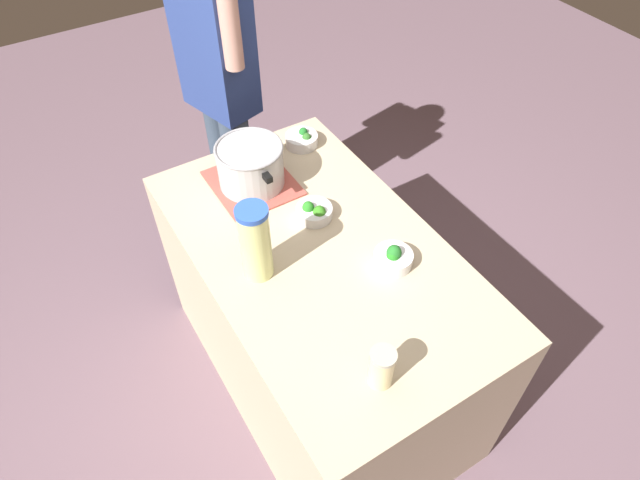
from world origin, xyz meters
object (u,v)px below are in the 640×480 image
mason_jar (382,367)px  cooking_pot (250,164)px  person_cook (221,90)px  broccoli_bowl_back (302,139)px  broccoli_bowl_front (314,212)px  broccoli_bowl_center (393,258)px  lemonade_pitcher (255,242)px

mason_jar → cooking_pot: bearing=-4.5°
person_cook → broccoli_bowl_back: bearing=-166.3°
cooking_pot → broccoli_bowl_front: cooking_pot is taller
broccoli_bowl_back → mason_jar: bearing=161.0°
broccoli_bowl_center → mason_jar: bearing=138.5°
mason_jar → broccoli_bowl_back: mason_jar is taller
broccoli_bowl_center → person_cook: 1.25m
broccoli_bowl_front → person_cook: size_ratio=0.08×
broccoli_bowl_front → mason_jar: bearing=164.4°
lemonade_pitcher → broccoli_bowl_front: (0.12, -0.29, -0.12)m
broccoli_bowl_back → broccoli_bowl_center: bearing=174.3°
broccoli_bowl_front → broccoli_bowl_center: 0.35m
lemonade_pitcher → mason_jar: (-0.53, -0.11, -0.08)m
lemonade_pitcher → person_cook: bearing=-18.2°
mason_jar → person_cook: bearing=-8.5°
cooking_pot → lemonade_pitcher: bearing=155.8°
broccoli_bowl_center → broccoli_bowl_back: broccoli_bowl_center is taller
cooking_pot → broccoli_bowl_back: cooking_pot is taller
mason_jar → lemonade_pitcher: bearing=11.5°
broccoli_bowl_center → person_cook: bearing=2.6°
cooking_pot → mason_jar: cooking_pot is taller
broccoli_bowl_center → cooking_pot: bearing=19.5°
mason_jar → person_cook: person_cook is taller
lemonade_pitcher → mason_jar: lemonade_pitcher is taller
mason_jar → broccoli_bowl_back: size_ratio=1.02×
cooking_pot → broccoli_bowl_center: 0.65m
mason_jar → broccoli_bowl_back: bearing=-19.0°
broccoli_bowl_center → broccoli_bowl_back: size_ratio=0.98×
mason_jar → broccoli_bowl_front: mason_jar is taller
mason_jar → broccoli_bowl_center: mason_jar is taller
lemonade_pitcher → broccoli_bowl_back: bearing=-42.3°
mason_jar → broccoli_bowl_center: 0.44m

